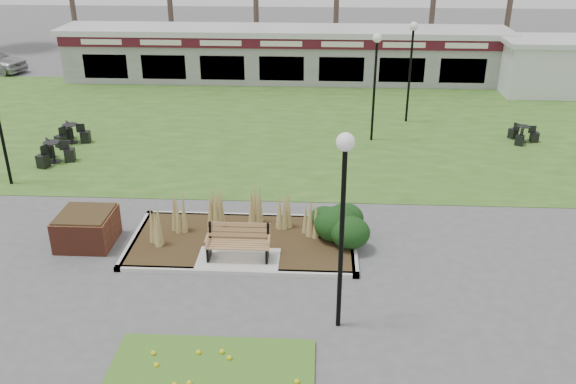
{
  "coord_description": "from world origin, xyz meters",
  "views": [
    {
      "loc": [
        2.08,
        -13.84,
        8.51
      ],
      "look_at": [
        1.23,
        2.0,
        1.27
      ],
      "focal_mm": 38.0,
      "sensor_mm": 36.0,
      "label": 1
    }
  ],
  "objects_px": {
    "park_bench": "(238,242)",
    "bistro_set_d": "(522,136)",
    "brick_planter": "(87,228)",
    "lamp_post_far_right": "(412,50)",
    "lamp_post_near_left": "(344,191)",
    "bistro_set_a": "(71,137)",
    "service_hut": "(543,65)",
    "food_pavilion": "(283,54)",
    "bistro_set_b": "(54,155)",
    "lamp_post_mid_right": "(376,64)",
    "car_black": "(137,43)"
  },
  "relations": [
    {
      "from": "service_hut",
      "to": "food_pavilion",
      "type": "bearing_deg",
      "value": 171.73
    },
    {
      "from": "lamp_post_far_right",
      "to": "car_black",
      "type": "xyz_separation_m",
      "value": [
        -16.32,
        14.28,
        -2.58
      ]
    },
    {
      "from": "service_hut",
      "to": "lamp_post_near_left",
      "type": "xyz_separation_m",
      "value": [
        -10.89,
        -20.45,
        1.91
      ]
    },
    {
      "from": "bistro_set_b",
      "to": "bistro_set_d",
      "type": "relative_size",
      "value": 1.17
    },
    {
      "from": "park_bench",
      "to": "brick_planter",
      "type": "distance_m",
      "value": 4.47
    },
    {
      "from": "service_hut",
      "to": "bistro_set_d",
      "type": "height_order",
      "value": "service_hut"
    },
    {
      "from": "park_bench",
      "to": "lamp_post_mid_right",
      "type": "xyz_separation_m",
      "value": [
        4.25,
        9.88,
        2.59
      ]
    },
    {
      "from": "food_pavilion",
      "to": "park_bench",
      "type": "bearing_deg",
      "value": -90.0
    },
    {
      "from": "food_pavilion",
      "to": "car_black",
      "type": "relative_size",
      "value": 6.42
    },
    {
      "from": "food_pavilion",
      "to": "lamp_post_near_left",
      "type": "height_order",
      "value": "lamp_post_near_left"
    },
    {
      "from": "brick_planter",
      "to": "bistro_set_b",
      "type": "distance_m",
      "value": 6.93
    },
    {
      "from": "brick_planter",
      "to": "lamp_post_mid_right",
      "type": "xyz_separation_m",
      "value": [
        8.65,
        9.13,
        2.7
      ]
    },
    {
      "from": "brick_planter",
      "to": "lamp_post_far_right",
      "type": "bearing_deg",
      "value": 48.45
    },
    {
      "from": "food_pavilion",
      "to": "lamp_post_far_right",
      "type": "xyz_separation_m",
      "value": [
        5.99,
        -7.24,
        1.73
      ]
    },
    {
      "from": "lamp_post_mid_right",
      "to": "bistro_set_b",
      "type": "bearing_deg",
      "value": -165.52
    },
    {
      "from": "lamp_post_near_left",
      "to": "lamp_post_far_right",
      "type": "relative_size",
      "value": 1.05
    },
    {
      "from": "brick_planter",
      "to": "lamp_post_far_right",
      "type": "height_order",
      "value": "lamp_post_far_right"
    },
    {
      "from": "park_bench",
      "to": "bistro_set_a",
      "type": "distance_m",
      "value": 11.97
    },
    {
      "from": "lamp_post_mid_right",
      "to": "car_black",
      "type": "height_order",
      "value": "lamp_post_mid_right"
    },
    {
      "from": "lamp_post_near_left",
      "to": "service_hut",
      "type": "bearing_deg",
      "value": 61.96
    },
    {
      "from": "food_pavilion",
      "to": "lamp_post_mid_right",
      "type": "relative_size",
      "value": 5.64
    },
    {
      "from": "brick_planter",
      "to": "service_hut",
      "type": "bearing_deg",
      "value": 43.52
    },
    {
      "from": "lamp_post_near_left",
      "to": "bistro_set_b",
      "type": "bearing_deg",
      "value": 137.88
    },
    {
      "from": "bistro_set_b",
      "to": "lamp_post_far_right",
      "type": "bearing_deg",
      "value": 22.43
    },
    {
      "from": "food_pavilion",
      "to": "bistro_set_b",
      "type": "distance_m",
      "value": 15.19
    },
    {
      "from": "park_bench",
      "to": "bistro_set_d",
      "type": "distance_m",
      "value": 14.44
    },
    {
      "from": "food_pavilion",
      "to": "lamp_post_near_left",
      "type": "distance_m",
      "value": 22.64
    },
    {
      "from": "park_bench",
      "to": "bistro_set_a",
      "type": "bearing_deg",
      "value": 131.93
    },
    {
      "from": "brick_planter",
      "to": "lamp_post_near_left",
      "type": "bearing_deg",
      "value": -26.18
    },
    {
      "from": "lamp_post_far_right",
      "to": "brick_planter",
      "type": "bearing_deg",
      "value": -131.55
    },
    {
      "from": "lamp_post_mid_right",
      "to": "car_black",
      "type": "relative_size",
      "value": 1.14
    },
    {
      "from": "food_pavilion",
      "to": "service_hut",
      "type": "distance_m",
      "value": 13.64
    },
    {
      "from": "food_pavilion",
      "to": "service_hut",
      "type": "xyz_separation_m",
      "value": [
        13.5,
        -1.96,
        -0.03
      ]
    },
    {
      "from": "brick_planter",
      "to": "lamp_post_near_left",
      "type": "height_order",
      "value": "lamp_post_near_left"
    },
    {
      "from": "service_hut",
      "to": "lamp_post_near_left",
      "type": "relative_size",
      "value": 0.95
    },
    {
      "from": "brick_planter",
      "to": "bistro_set_a",
      "type": "relative_size",
      "value": 1.03
    },
    {
      "from": "bistro_set_d",
      "to": "lamp_post_far_right",
      "type": "bearing_deg",
      "value": 150.8
    },
    {
      "from": "service_hut",
      "to": "lamp_post_far_right",
      "type": "bearing_deg",
      "value": -144.9
    },
    {
      "from": "park_bench",
      "to": "lamp_post_near_left",
      "type": "xyz_separation_m",
      "value": [
        2.61,
        -2.69,
        2.77
      ]
    },
    {
      "from": "bistro_set_a",
      "to": "food_pavilion",
      "type": "bearing_deg",
      "value": 53.52
    },
    {
      "from": "lamp_post_far_right",
      "to": "bistro_set_a",
      "type": "distance_m",
      "value": 14.72
    },
    {
      "from": "food_pavilion",
      "to": "lamp_post_far_right",
      "type": "bearing_deg",
      "value": -50.43
    },
    {
      "from": "bistro_set_b",
      "to": "lamp_post_near_left",
      "type": "bearing_deg",
      "value": -42.12
    },
    {
      "from": "brick_planter",
      "to": "bistro_set_d",
      "type": "xyz_separation_m",
      "value": [
        14.8,
        9.25,
        -0.23
      ]
    },
    {
      "from": "lamp_post_far_right",
      "to": "car_black",
      "type": "height_order",
      "value": "lamp_post_far_right"
    },
    {
      "from": "brick_planter",
      "to": "lamp_post_near_left",
      "type": "relative_size",
      "value": 0.33
    },
    {
      "from": "lamp_post_far_right",
      "to": "bistro_set_b",
      "type": "height_order",
      "value": "lamp_post_far_right"
    },
    {
      "from": "park_bench",
      "to": "bistro_set_d",
      "type": "relative_size",
      "value": 1.35
    },
    {
      "from": "lamp_post_near_left",
      "to": "bistro_set_a",
      "type": "relative_size",
      "value": 3.17
    },
    {
      "from": "brick_planter",
      "to": "lamp_post_near_left",
      "type": "distance_m",
      "value": 8.33
    }
  ]
}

